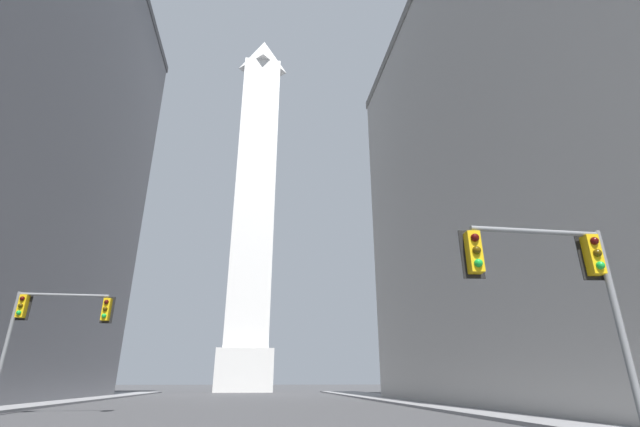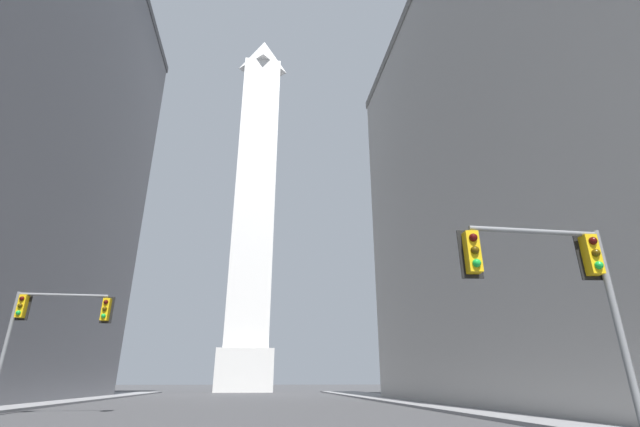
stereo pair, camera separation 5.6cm
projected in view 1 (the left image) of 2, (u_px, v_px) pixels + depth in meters
The scene contains 5 objects.
sidewalk_right at pixel (469, 408), 23.93m from camera, with size 5.00×80.49×0.15m, color gray.
building_right at pixel (582, 158), 30.85m from camera, with size 21.81×35.81×32.99m.
obelisk at pixel (255, 196), 72.89m from camera, with size 8.13×8.13×64.52m.
traffic_light_near_right at pixel (561, 276), 11.30m from camera, with size 4.23×0.53×5.40m.
traffic_light_mid_left at pixel (47, 320), 20.92m from camera, with size 4.70×0.50×5.62m.
Camera 1 is at (1.24, -0.61, 1.49)m, focal length 24.00 mm.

